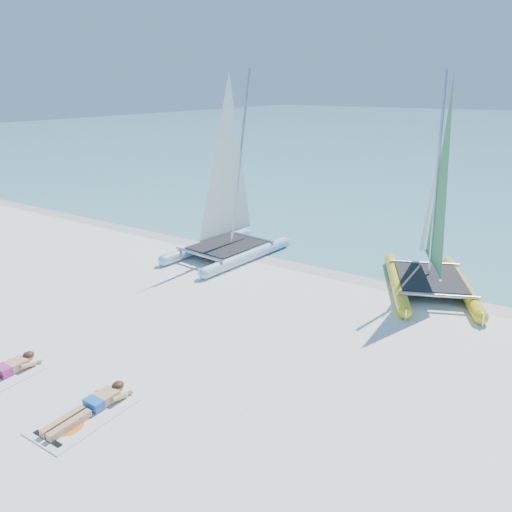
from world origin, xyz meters
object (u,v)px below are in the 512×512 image
(catamaran_yellow, at_px, (434,220))
(sunbather_b, at_px, (92,405))
(towel_b, at_px, (84,416))
(catamaran_blue, at_px, (228,202))
(sunbather_a, at_px, (2,372))

(catamaran_yellow, distance_m, sunbather_b, 10.33)
(catamaran_yellow, height_order, sunbather_b, catamaran_yellow)
(catamaran_yellow, height_order, towel_b, catamaran_yellow)
(catamaran_blue, xyz_separation_m, catamaran_yellow, (6.53, 1.11, 0.07))
(catamaran_blue, height_order, towel_b, catamaran_blue)
(sunbather_a, relative_size, sunbather_b, 1.00)
(catamaran_yellow, bearing_deg, catamaran_blue, 165.52)
(catamaran_blue, bearing_deg, sunbather_b, -63.77)
(catamaran_blue, height_order, sunbather_a, catamaran_blue)
(towel_b, bearing_deg, sunbather_a, -178.10)
(towel_b, relative_size, sunbather_b, 1.07)
(catamaran_blue, xyz_separation_m, towel_b, (3.14, -8.66, -1.89))
(towel_b, xyz_separation_m, sunbather_b, (0.00, 0.19, 0.11))
(sunbather_a, distance_m, towel_b, 2.47)
(catamaran_yellow, bearing_deg, sunbather_a, -144.81)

